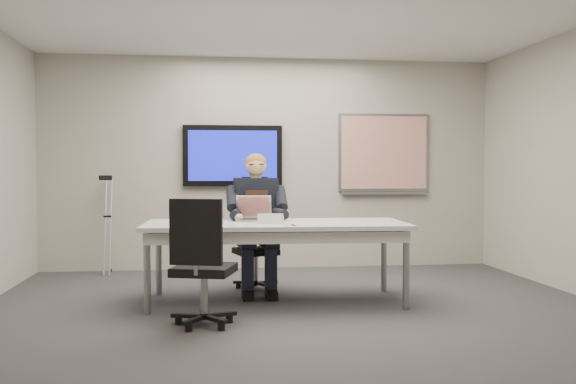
{
  "coord_description": "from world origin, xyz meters",
  "views": [
    {
      "loc": [
        -0.84,
        -5.52,
        1.32
      ],
      "look_at": [
        -0.03,
        0.84,
        1.09
      ],
      "focal_mm": 40.0,
      "sensor_mm": 36.0,
      "label": 1
    }
  ],
  "objects": [
    {
      "name": "seated_person",
      "position": [
        -0.31,
        1.27,
        0.6
      ],
      "size": [
        0.48,
        0.82,
        1.49
      ],
      "rotation": [
        0.0,
        0.0,
        0.09
      ],
      "color": "#1D2030",
      "rests_on": "office_chair_far"
    },
    {
      "name": "pen",
      "position": [
        -0.04,
        0.42,
        0.8
      ],
      "size": [
        0.02,
        0.14,
        0.01
      ],
      "primitive_type": "cylinder",
      "rotation": [
        0.0,
        1.57,
        1.65
      ],
      "color": "black",
      "rests_on": "conference_table"
    },
    {
      "name": "tv_display",
      "position": [
        -0.5,
        2.95,
        1.5
      ],
      "size": [
        1.3,
        0.09,
        0.8
      ],
      "color": "black",
      "rests_on": "wall_back"
    },
    {
      "name": "laptop",
      "position": [
        -0.36,
        1.01,
        0.86
      ],
      "size": [
        0.4,
        0.39,
        0.26
      ],
      "rotation": [
        0.0,
        0.0,
        -0.15
      ],
      "color": "#ABACAE",
      "rests_on": "conference_table"
    },
    {
      "name": "wall_back",
      "position": [
        0.0,
        3.0,
        1.4
      ],
      "size": [
        6.0,
        0.02,
        2.8
      ],
      "primitive_type": "cube",
      "color": "#ABA59A",
      "rests_on": "ground"
    },
    {
      "name": "whiteboard",
      "position": [
        1.55,
        2.97,
        1.53
      ],
      "size": [
        1.25,
        0.08,
        1.1
      ],
      "color": "gray",
      "rests_on": "wall_back"
    },
    {
      "name": "name_tent",
      "position": [
        -0.23,
        0.63,
        0.84
      ],
      "size": [
        0.25,
        0.07,
        0.1
      ],
      "primitive_type": null,
      "rotation": [
        0.0,
        0.0,
        0.02
      ],
      "color": "silver",
      "rests_on": "conference_table"
    },
    {
      "name": "crutch",
      "position": [
        -2.08,
        2.77,
        0.64
      ],
      "size": [
        0.37,
        0.7,
        1.33
      ],
      "primitive_type": null,
      "rotation": [
        -0.24,
        0.0,
        0.31
      ],
      "color": "#B3B5BB",
      "rests_on": "ground"
    },
    {
      "name": "conference_table",
      "position": [
        -0.16,
        0.79,
        0.7
      ],
      "size": [
        2.62,
        1.18,
        0.79
      ],
      "rotation": [
        0.0,
        0.0,
        -0.04
      ],
      "color": "silver",
      "rests_on": "ground"
    },
    {
      "name": "floor",
      "position": [
        0.0,
        0.0,
        0.0
      ],
      "size": [
        6.0,
        6.0,
        0.02
      ],
      "primitive_type": "cube",
      "color": "#343436",
      "rests_on": "ground"
    },
    {
      "name": "wall_front",
      "position": [
        0.0,
        -3.0,
        1.4
      ],
      "size": [
        6.0,
        0.02,
        2.8
      ],
      "primitive_type": "cube",
      "color": "#ABA59A",
      "rests_on": "ground"
    },
    {
      "name": "office_chair_near",
      "position": [
        -0.88,
        -0.15,
        0.34
      ],
      "size": [
        0.64,
        0.64,
        1.08
      ],
      "rotation": [
        0.0,
        0.0,
        2.86
      ],
      "color": "black",
      "rests_on": "ground"
    },
    {
      "name": "office_chair_far",
      "position": [
        -0.32,
        1.53,
        0.3
      ],
      "size": [
        0.56,
        0.56,
        0.95
      ],
      "rotation": [
        0.0,
        0.0,
        0.29
      ],
      "color": "black",
      "rests_on": "ground"
    }
  ]
}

